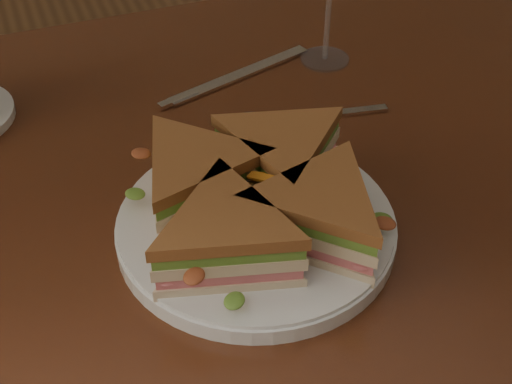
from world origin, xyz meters
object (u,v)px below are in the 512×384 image
at_px(plate, 256,227).
at_px(knife, 231,79).
at_px(spoon, 268,120).
at_px(table, 275,245).
at_px(sandwich_wedges, 256,196).

height_order(plate, knife, plate).
bearing_deg(spoon, table, -96.22).
xyz_separation_m(plate, knife, (0.07, 0.26, -0.01)).
bearing_deg(plate, knife, 75.39).
height_order(sandwich_wedges, knife, sandwich_wedges).
bearing_deg(plate, table, 55.19).
xyz_separation_m(table, sandwich_wedges, (-0.05, -0.07, 0.14)).
relative_size(sandwich_wedges, spoon, 1.57).
distance_m(plate, spoon, 0.17).
bearing_deg(plate, sandwich_wedges, 116.57).
relative_size(table, spoon, 6.57).
relative_size(table, sandwich_wedges, 4.20).
bearing_deg(table, plate, -124.81).
height_order(table, knife, knife).
height_order(sandwich_wedges, spoon, sandwich_wedges).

